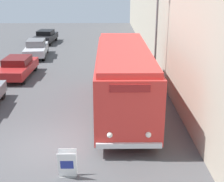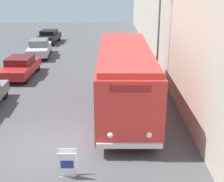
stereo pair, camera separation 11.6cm
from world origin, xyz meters
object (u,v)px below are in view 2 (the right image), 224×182
object	(u,v)px
vintage_bus	(124,76)
streetlamp	(158,21)
sign_board	(66,164)
parked_car_far	(38,48)
parked_car_distant	(48,36)
parked_car_mid	(19,67)

from	to	relation	value
vintage_bus	streetlamp	bearing A→B (deg)	60.12
sign_board	parked_car_far	world-z (taller)	parked_car_far
sign_board	streetlamp	world-z (taller)	streetlamp
sign_board	parked_car_distant	distance (m)	25.37
streetlamp	parked_car_distant	size ratio (longest dim) A/B	1.42
parked_car_mid	parked_car_distant	size ratio (longest dim) A/B	1.02
sign_board	vintage_bus	bearing A→B (deg)	69.40
sign_board	streetlamp	size ratio (longest dim) A/B	0.15
parked_car_far	parked_car_mid	bearing A→B (deg)	-95.41
parked_car_far	parked_car_distant	distance (m)	6.63
parked_car_distant	vintage_bus	bearing A→B (deg)	-64.95
parked_car_distant	parked_car_mid	bearing A→B (deg)	-84.58
sign_board	parked_car_mid	world-z (taller)	parked_car_mid
sign_board	streetlamp	distance (m)	11.04
parked_car_far	parked_car_distant	xyz separation A→B (m)	(-0.41, 6.61, -0.06)
sign_board	parked_car_far	bearing A→B (deg)	105.23
vintage_bus	parked_car_distant	size ratio (longest dim) A/B	2.09
vintage_bus	streetlamp	world-z (taller)	streetlamp
vintage_bus	parked_car_distant	distance (m)	20.49
vintage_bus	streetlamp	distance (m)	4.86
vintage_bus	parked_car_far	bearing A→B (deg)	119.85
sign_board	parked_car_mid	xyz separation A→B (m)	(-4.92, 11.93, 0.25)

